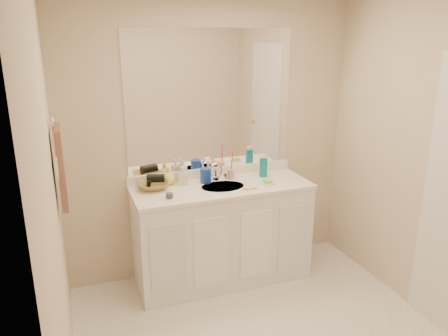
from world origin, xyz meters
name	(u,v)px	position (x,y,z in m)	size (l,w,h in m)	color
wall_back	(211,142)	(0.00, 1.30, 1.20)	(2.60, 0.02, 2.40)	beige
wall_left	(54,218)	(-1.30, 0.00, 1.20)	(0.02, 2.60, 2.40)	beige
wall_right	(442,167)	(1.30, 0.00, 1.20)	(0.02, 2.60, 2.40)	beige
vanity_cabinet	(222,234)	(0.00, 1.02, 0.42)	(1.50, 0.55, 0.85)	white
countertop	(222,187)	(0.00, 1.02, 0.86)	(1.52, 0.57, 0.03)	white
backsplash	(212,172)	(0.00, 1.29, 0.92)	(1.52, 0.03, 0.08)	white
sink_basin	(223,188)	(0.00, 1.00, 0.87)	(0.37, 0.37, 0.02)	beige
faucet	(216,174)	(0.00, 1.18, 0.94)	(0.02, 0.02, 0.11)	silver
mirror	(211,101)	(0.00, 1.29, 1.56)	(1.48, 0.01, 1.20)	white
blue_mug	(206,176)	(-0.11, 1.15, 0.94)	(0.09, 0.09, 0.13)	#163597
tan_cup	(231,174)	(0.13, 1.16, 0.92)	(0.07, 0.07, 0.09)	#C3B489
toothbrush	(232,163)	(0.14, 1.16, 1.03)	(0.01, 0.01, 0.21)	#DD3A63
mouthwash_bottle	(263,168)	(0.44, 1.13, 0.96)	(0.07, 0.07, 0.17)	#0B7A87
soap_dish	(268,183)	(0.38, 0.92, 0.89)	(0.11, 0.09, 0.01)	white
green_soap	(268,182)	(0.38, 0.92, 0.90)	(0.07, 0.05, 0.02)	#86E538
orange_comb	(250,189)	(0.19, 0.86, 0.88)	(0.12, 0.02, 0.00)	orange
dark_jar	(169,196)	(-0.49, 0.89, 0.90)	(0.06, 0.06, 0.04)	#36363D
soap_bottle_white	(184,171)	(-0.27, 1.25, 0.97)	(0.07, 0.07, 0.19)	white
soap_bottle_cream	(183,176)	(-0.30, 1.18, 0.96)	(0.07, 0.07, 0.15)	beige
soap_bottle_yellow	(168,176)	(-0.42, 1.22, 0.95)	(0.11, 0.11, 0.15)	#EAE15B
wicker_basket	(154,185)	(-0.56, 1.15, 0.91)	(0.25, 0.25, 0.06)	olive
hair_dryer	(156,178)	(-0.54, 1.15, 0.97)	(0.07, 0.07, 0.14)	black
towel_ring	(53,123)	(-1.27, 0.77, 1.55)	(0.11, 0.11, 0.01)	silver
hand_towel	(61,167)	(-1.25, 0.77, 1.25)	(0.04, 0.32, 0.55)	brown
switch_plate	(57,168)	(-1.27, 0.57, 1.30)	(0.01, 0.09, 0.13)	white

